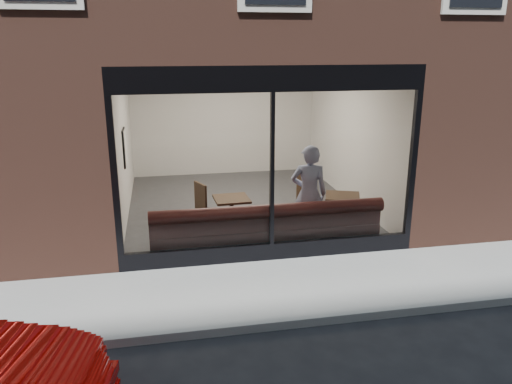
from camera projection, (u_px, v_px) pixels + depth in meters
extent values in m
plane|color=black|center=(306.00, 323.00, 6.53)|extent=(120.00, 120.00, 0.00)
cube|color=gray|center=(287.00, 288.00, 7.47)|extent=(40.00, 2.00, 0.01)
cube|color=gray|center=(307.00, 321.00, 6.46)|extent=(40.00, 0.10, 0.12)
cube|color=brown|center=(80.00, 121.00, 12.91)|extent=(2.50, 12.00, 3.20)
cube|color=brown|center=(354.00, 113.00, 14.28)|extent=(2.50, 12.00, 3.20)
cube|color=brown|center=(212.00, 104.00, 16.42)|extent=(5.00, 6.00, 3.20)
plane|color=#2D2D30|center=(242.00, 205.00, 11.22)|extent=(6.00, 6.00, 0.00)
plane|color=white|center=(241.00, 60.00, 10.32)|extent=(6.00, 6.00, 0.00)
plane|color=silver|center=(224.00, 117.00, 13.59)|extent=(5.00, 0.00, 5.00)
plane|color=silver|center=(123.00, 140.00, 10.32)|extent=(0.00, 6.00, 6.00)
plane|color=silver|center=(351.00, 132.00, 11.23)|extent=(0.00, 6.00, 6.00)
cube|color=black|center=(271.00, 251.00, 8.41)|extent=(5.00, 0.10, 0.30)
cube|color=black|center=(273.00, 79.00, 7.60)|extent=(5.00, 0.10, 0.40)
cube|color=black|center=(272.00, 171.00, 8.01)|extent=(0.06, 0.10, 2.50)
plane|color=white|center=(272.00, 171.00, 7.98)|extent=(4.80, 0.00, 4.80)
cube|color=#3E1A16|center=(266.00, 238.00, 8.77)|extent=(4.00, 0.55, 0.45)
imported|color=#9AA5CB|center=(309.00, 194.00, 9.04)|extent=(0.73, 0.56, 1.80)
cube|color=black|center=(232.00, 199.00, 9.28)|extent=(0.66, 0.66, 0.04)
cube|color=black|center=(343.00, 196.00, 9.43)|extent=(0.81, 0.81, 0.04)
cube|color=black|center=(193.00, 220.00, 9.64)|extent=(0.58, 0.58, 0.04)
cube|color=black|center=(297.00, 208.00, 10.36)|extent=(0.60, 0.60, 0.04)
cube|color=white|center=(125.00, 148.00, 10.24)|extent=(0.02, 0.53, 0.71)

